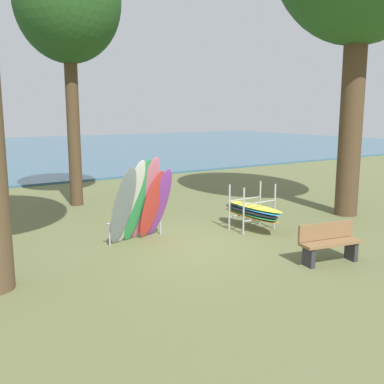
{
  "coord_description": "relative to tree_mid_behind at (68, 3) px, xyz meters",
  "views": [
    {
      "loc": [
        -5.72,
        -8.83,
        3.21
      ],
      "look_at": [
        0.66,
        0.91,
        1.1
      ],
      "focal_mm": 42.13,
      "sensor_mm": 36.0,
      "label": 1
    }
  ],
  "objects": [
    {
      "name": "park_bench",
      "position": [
        2.5,
        -8.77,
        -6.13
      ],
      "size": [
        1.45,
        0.67,
        0.85
      ],
      "color": "#2D2D33",
      "rests_on": "ground"
    },
    {
      "name": "board_storage_rack",
      "position": [
        2.92,
        -5.78,
        -6.06
      ],
      "size": [
        1.15,
        2.12,
        1.25
      ],
      "color": "#9EA0A5",
      "rests_on": "ground"
    },
    {
      "name": "tree_mid_behind",
      "position": [
        0.0,
        0.0,
        0.0
      ],
      "size": [
        3.4,
        3.4,
        8.63
      ],
      "color": "#4C3823",
      "rests_on": "ground"
    },
    {
      "name": "leaning_board_pile",
      "position": [
        -0.21,
        -5.31,
        -5.58
      ],
      "size": [
        1.69,
        1.22,
        2.17
      ],
      "color": "gray",
      "rests_on": "ground"
    },
    {
      "name": "ground_plane",
      "position": [
        0.7,
        -6.07,
        -6.59
      ],
      "size": [
        80.0,
        80.0,
        0.0
      ],
      "primitive_type": "plane",
      "color": "#60663D"
    }
  ]
}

